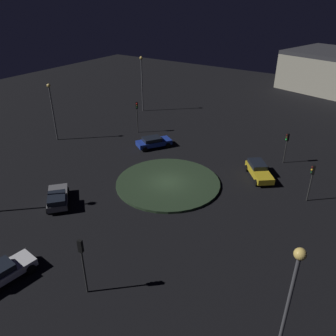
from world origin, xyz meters
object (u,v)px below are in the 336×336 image
(traffic_light_northwest, at_px, (137,111))
(traffic_light_south, at_px, (82,256))
(car_blue, at_px, (153,142))
(streetlamp_southeast, at_px, (289,299))
(car_grey, at_px, (58,198))
(traffic_light_northeast, at_px, (287,142))
(streetlamp_northwest, at_px, (142,78))
(streetlamp_west, at_px, (52,106))
(traffic_light_east, at_px, (312,176))
(car_yellow, at_px, (259,170))
(car_white, at_px, (2,272))

(traffic_light_northwest, bearing_deg, traffic_light_south, -18.92)
(car_blue, distance_m, traffic_light_northwest, 6.10)
(car_blue, height_order, streetlamp_southeast, streetlamp_southeast)
(car_grey, xyz_separation_m, traffic_light_northeast, (15.07, 20.53, 1.91))
(car_grey, relative_size, streetlamp_southeast, 0.50)
(streetlamp_northwest, distance_m, streetlamp_west, 16.40)
(traffic_light_east, bearing_deg, traffic_light_south, 44.03)
(traffic_light_northwest, xyz_separation_m, streetlamp_southeast, (27.13, -23.05, 2.58))
(car_blue, relative_size, car_yellow, 1.01)
(car_blue, xyz_separation_m, traffic_light_northeast, (15.30, 4.84, 1.92))
(car_grey, bearing_deg, traffic_light_south, -169.12)
(car_blue, xyz_separation_m, car_grey, (0.22, -15.68, 0.01))
(traffic_light_east, height_order, streetlamp_northwest, streetlamp_northwest)
(car_blue, relative_size, streetlamp_west, 0.62)
(car_white, relative_size, traffic_light_east, 1.16)
(car_blue, distance_m, traffic_light_northeast, 16.16)
(traffic_light_south, bearing_deg, car_yellow, -23.15)
(traffic_light_northeast, height_order, streetlamp_southeast, streetlamp_southeast)
(car_white, xyz_separation_m, streetlamp_northwest, (-14.64, 35.12, 4.81))
(traffic_light_northeast, bearing_deg, car_yellow, 22.05)
(traffic_light_east, bearing_deg, car_white, 35.51)
(car_grey, xyz_separation_m, streetlamp_west, (-12.50, 10.40, 4.03))
(car_grey, distance_m, car_yellow, 20.91)
(traffic_light_northwest, bearing_deg, streetlamp_southeast, -0.72)
(traffic_light_northwest, height_order, traffic_light_east, traffic_light_northwest)
(traffic_light_northeast, relative_size, traffic_light_south, 0.84)
(car_grey, height_order, streetlamp_west, streetlamp_west)
(car_white, bearing_deg, traffic_light_south, -59.48)
(car_grey, distance_m, streetlamp_southeast, 23.09)
(traffic_light_south, relative_size, streetlamp_northwest, 0.50)
(car_blue, bearing_deg, traffic_light_northeast, -39.90)
(traffic_light_northeast, height_order, streetlamp_northwest, streetlamp_northwest)
(car_yellow, distance_m, streetlamp_west, 27.14)
(streetlamp_southeast, bearing_deg, car_yellow, 112.27)
(car_blue, height_order, streetlamp_west, streetlamp_west)
(car_grey, height_order, traffic_light_east, traffic_light_east)
(traffic_light_south, height_order, streetlamp_northwest, streetlamp_northwest)
(car_yellow, relative_size, traffic_light_south, 1.04)
(car_grey, height_order, traffic_light_northwest, traffic_light_northwest)
(traffic_light_northwest, bearing_deg, traffic_light_east, 28.54)
(streetlamp_northwest, height_order, streetlamp_southeast, streetlamp_northwest)
(car_blue, bearing_deg, car_white, -136.89)
(car_yellow, relative_size, traffic_light_northeast, 1.25)
(traffic_light_northwest, relative_size, streetlamp_west, 0.58)
(car_grey, height_order, traffic_light_south, traffic_light_south)
(streetlamp_northwest, bearing_deg, streetlamp_southeast, -43.85)
(car_white, relative_size, streetlamp_northwest, 0.50)
(car_yellow, bearing_deg, car_grey, -80.33)
(car_white, height_order, car_yellow, car_yellow)
(traffic_light_south, distance_m, streetlamp_southeast, 12.51)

